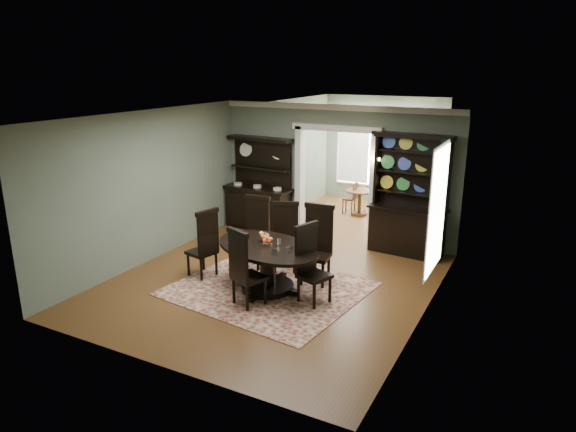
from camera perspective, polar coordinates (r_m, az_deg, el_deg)
name	(u,v)px	position (r m, az deg, el deg)	size (l,w,h in m)	color
room	(271,199)	(8.94, -1.89, 1.88)	(5.51, 6.01, 3.01)	brown
parlor	(372,155)	(13.89, 9.37, 6.71)	(3.51, 3.50, 3.01)	brown
doorway_trim	(336,168)	(11.53, 5.37, 5.37)	(2.08, 0.25, 2.57)	silver
right_window	(439,205)	(8.85, 16.43, 1.20)	(0.15, 1.47, 2.12)	white
wall_sconce	(375,160)	(11.02, 9.69, 6.13)	(0.27, 0.21, 0.21)	#BD8832
rug	(268,289)	(9.21, -2.18, -8.06)	(3.14, 2.75, 0.01)	maroon
dining_table	(267,259)	(8.96, -2.31, -4.81)	(2.46, 2.46, 0.83)	black
centerpiece	(265,241)	(8.92, -2.56, -2.79)	(1.26, 0.81, 0.21)	silver
chair_far_left	(256,229)	(10.08, -3.58, -1.46)	(0.54, 0.52, 1.39)	black
chair_far_mid	(286,234)	(9.87, -0.25, -2.02)	(0.63, 0.62, 1.32)	black
chair_far_right	(317,241)	(9.30, 3.30, -2.83)	(0.60, 0.57, 1.44)	black
chair_end_left	(205,242)	(9.56, -9.19, -2.86)	(0.56, 0.58, 1.32)	black
chair_end_right	(310,261)	(8.53, 2.43, -5.05)	(0.61, 0.62, 1.34)	black
chair_near	(243,266)	(8.34, -5.00, -5.60)	(0.63, 0.62, 1.34)	black
sideboard	(259,197)	(12.31, -3.21, 2.08)	(1.71, 0.71, 2.20)	black
welsh_dresser	(408,211)	(10.92, 13.24, 0.52)	(1.65, 0.73, 2.50)	black
parlor_table	(360,199)	(13.62, 7.95, 1.92)	(0.72, 0.72, 0.67)	brown
parlor_chair_left	(351,197)	(13.70, 7.04, 2.11)	(0.36, 0.36, 0.84)	brown
parlor_chair_right	(386,201)	(13.20, 10.85, 1.66)	(0.45, 0.44, 0.96)	brown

